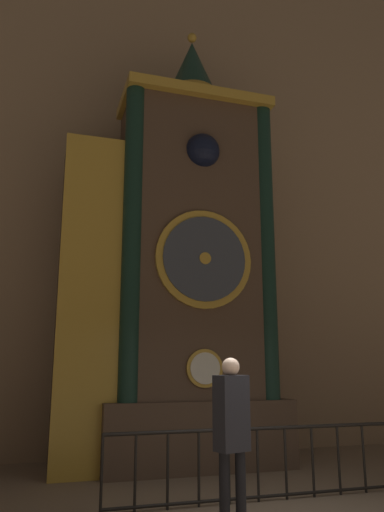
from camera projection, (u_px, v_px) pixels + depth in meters
cathedral_back_wall at (170, 130)px, 11.68m from camera, size 24.00×0.32×14.35m
clock_tower at (174, 270)px, 9.49m from camera, size 4.21×1.79×8.76m
railing_fence at (258, 460)px, 6.69m from camera, size 4.20×0.05×0.95m
visitor_near at (232, 429)px, 5.27m from camera, size 0.39×0.31×1.84m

